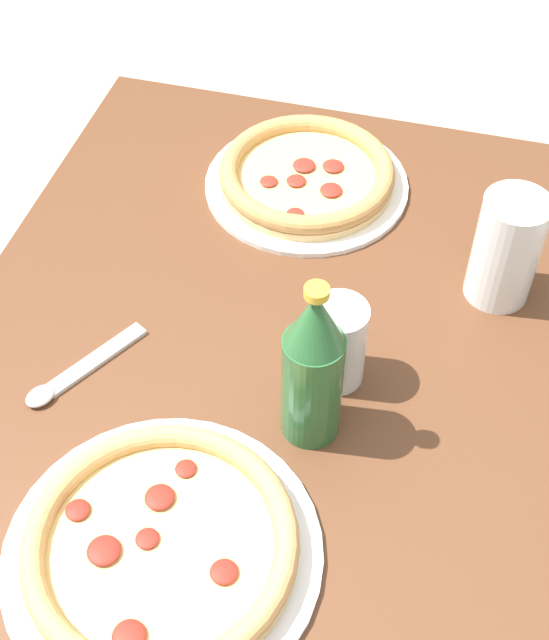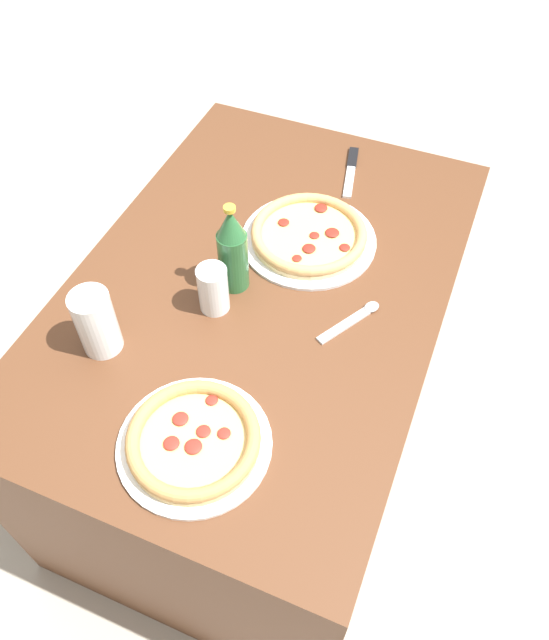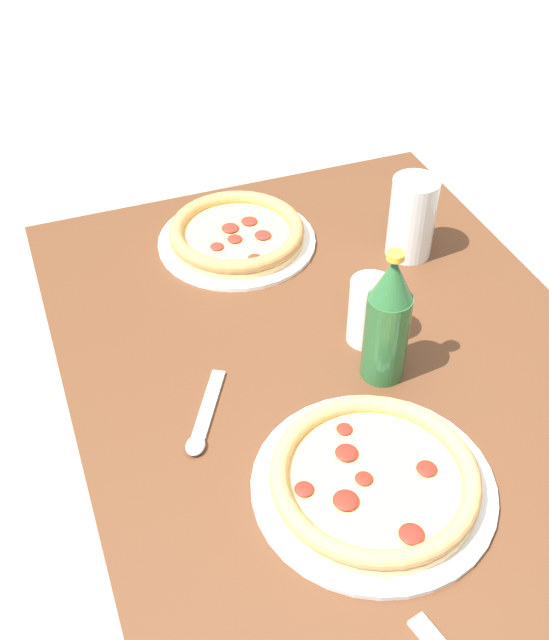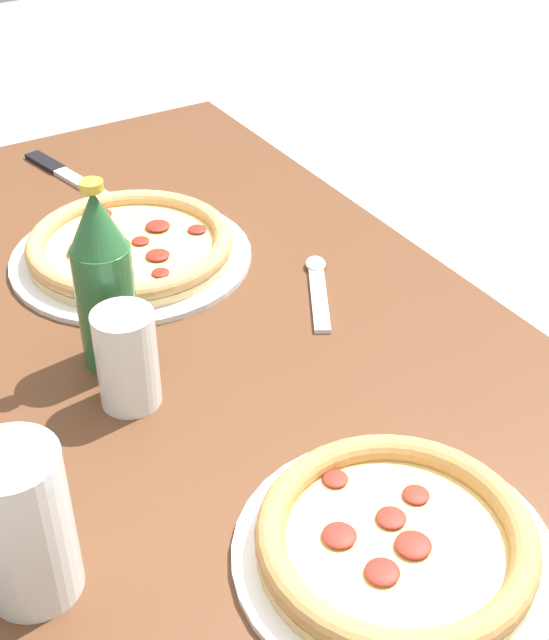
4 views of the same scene
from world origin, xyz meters
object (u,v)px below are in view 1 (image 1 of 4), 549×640
Objects in this scene: glass_iced_tea at (505,253)px; pizza_veggie at (307,176)px; pizza_margherita at (161,547)px; beer_bottle at (313,367)px; spoon at (73,375)px; glass_water at (337,347)px.

pizza_veggie is at bearing -115.79° from glass_iced_tea.
pizza_margherita is (0.59, -0.01, -0.00)m from pizza_veggie.
spoon is (0.01, -0.29, -0.10)m from beer_bottle.
pizza_veggie is 2.55× the size of glass_water.
pizza_veggie is at bearing -160.68° from glass_water.
beer_bottle is 0.30m from spoon.
pizza_margherita is 0.24m from beer_bottle.
spoon is at bearing -60.16° from glass_iced_tea.
glass_iced_tea is 0.67× the size of beer_bottle.
glass_iced_tea is (0.14, 0.28, 0.05)m from pizza_veggie.
beer_bottle reaches higher than spoon.
beer_bottle is at bearing -34.66° from glass_iced_tea.
spoon is (0.27, -0.47, -0.06)m from glass_iced_tea.
beer_bottle reaches higher than pizza_veggie.
glass_iced_tea is 0.54m from spoon.
pizza_margherita is 0.26m from spoon.
glass_iced_tea is 0.32m from beer_bottle.
beer_bottle is (0.08, -0.01, 0.06)m from glass_water.
pizza_veggie reaches higher than pizza_margherita.
beer_bottle is at bearing -8.67° from glass_water.
beer_bottle reaches higher than glass_water.
pizza_veggie is 0.42m from beer_bottle.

